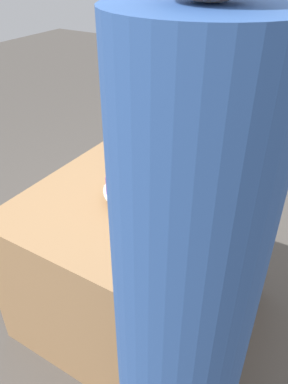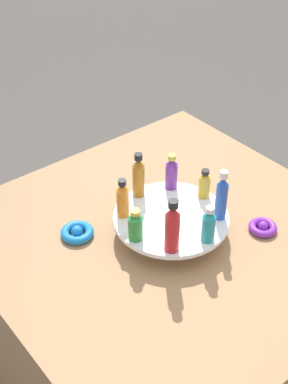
{
  "view_description": "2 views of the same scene",
  "coord_description": "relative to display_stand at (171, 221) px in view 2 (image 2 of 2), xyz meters",
  "views": [
    {
      "loc": [
        1.14,
        0.72,
        1.65
      ],
      "look_at": [
        0.13,
        0.1,
        0.87
      ],
      "focal_mm": 35.0,
      "sensor_mm": 36.0,
      "label": 1
    },
    {
      "loc": [
        -0.79,
        0.73,
        1.68
      ],
      "look_at": [
        0.06,
        0.05,
        0.85
      ],
      "focal_mm": 50.0,
      "sensor_mm": 36.0,
      "label": 2
    }
  ],
  "objects": [
    {
      "name": "bottle_orange",
      "position": [
        0.08,
        0.1,
        0.07
      ],
      "size": [
        0.03,
        0.03,
        0.11
      ],
      "color": "orange",
      "rests_on": "display_stand"
    },
    {
      "name": "bottle_blue",
      "position": [
        -0.08,
        -0.1,
        0.08
      ],
      "size": [
        0.03,
        0.03,
        0.14
      ],
      "color": "#234CAD",
      "rests_on": "display_stand"
    },
    {
      "name": "party_table",
      "position": [
        0.0,
        0.0,
        -0.4
      ],
      "size": [
        0.97,
        0.97,
        0.72
      ],
      "color": "#9E754C",
      "rests_on": "ground_plane"
    },
    {
      "name": "bottle_red",
      "position": [
        -0.1,
        0.08,
        0.09
      ],
      "size": [
        0.04,
        0.04,
        0.15
      ],
      "color": "#B21E23",
      "rests_on": "display_stand"
    },
    {
      "name": "display_stand",
      "position": [
        0.0,
        0.0,
        0.0
      ],
      "size": [
        0.31,
        0.31,
        0.06
      ],
      "color": "white",
      "rests_on": "party_table"
    },
    {
      "name": "bottle_purple",
      "position": [
        0.1,
        -0.08,
        0.07
      ],
      "size": [
        0.03,
        0.03,
        0.11
      ],
      "color": "#702D93",
      "rests_on": "display_stand"
    },
    {
      "name": "bottle_amber",
      "position": [
        0.13,
        0.01,
        0.08
      ],
      "size": [
        0.03,
        0.03,
        0.13
      ],
      "color": "#AD6B19",
      "rests_on": "display_stand"
    },
    {
      "name": "ribbon_bow_purple",
      "position": [
        -0.15,
        -0.2,
        -0.03
      ],
      "size": [
        0.08,
        0.08,
        0.03
      ],
      "color": "purple",
      "rests_on": "party_table"
    },
    {
      "name": "bottle_green",
      "position": [
        -0.01,
        0.13,
        0.06
      ],
      "size": [
        0.04,
        0.04,
        0.09
      ],
      "color": "#288438",
      "rests_on": "display_stand"
    },
    {
      "name": "bottle_gold",
      "position": [
        0.01,
        -0.13,
        0.06
      ],
      "size": [
        0.03,
        0.03,
        0.09
      ],
      "color": "gold",
      "rests_on": "display_stand"
    },
    {
      "name": "bottle_teal",
      "position": [
        -0.13,
        -0.01,
        0.06
      ],
      "size": [
        0.03,
        0.03,
        0.1
      ],
      "color": "teal",
      "rests_on": "display_stand"
    },
    {
      "name": "ribbon_bow_blue",
      "position": [
        0.15,
        0.2,
        -0.03
      ],
      "size": [
        0.09,
        0.09,
        0.03
      ],
      "color": "blue",
      "rests_on": "party_table"
    }
  ]
}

